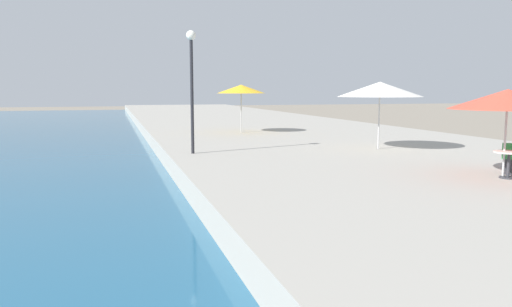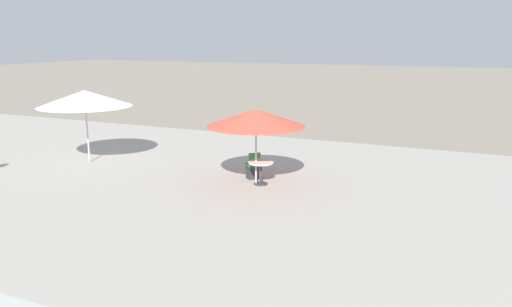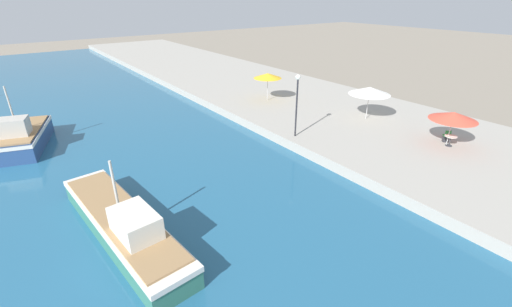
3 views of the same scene
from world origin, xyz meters
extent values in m
cube|color=#A39E93|center=(8.00, 37.00, 0.37)|extent=(16.00, 90.00, 0.74)
cube|color=#33705B|center=(-12.74, 16.51, 0.60)|extent=(3.06, 10.41, 1.13)
cube|color=silver|center=(-12.74, 16.51, 1.04)|extent=(3.11, 10.52, 0.25)
cube|color=#99754C|center=(-12.74, 16.51, 1.22)|extent=(2.82, 9.58, 0.10)
cube|color=silver|center=(-12.57, 14.73, 1.78)|extent=(1.67, 2.39, 1.02)
cylinder|color=#B7B2A8|center=(-12.74, 16.51, 2.63)|extent=(0.12, 0.12, 2.71)
cube|color=navy|center=(-15.65, 31.24, 0.70)|extent=(4.86, 7.06, 1.32)
cube|color=silver|center=(-15.65, 31.24, 1.24)|extent=(4.94, 7.14, 0.25)
cube|color=#99754C|center=(-15.65, 31.24, 1.41)|extent=(4.47, 6.50, 0.10)
cube|color=#B7B2A8|center=(-15.98, 30.17, 2.06)|extent=(2.49, 1.99, 1.19)
cylinder|color=#B7B2A8|center=(-15.65, 31.24, 3.05)|extent=(0.12, 0.12, 3.17)
cylinder|color=#B7B7B7|center=(8.32, 12.28, 1.75)|extent=(0.06, 0.06, 2.02)
cone|color=#E04C38|center=(8.32, 12.28, 2.88)|extent=(3.09, 3.09, 0.54)
cylinder|color=#B7B7B7|center=(8.43, 19.18, 1.87)|extent=(0.06, 0.06, 2.26)
cone|color=white|center=(8.43, 19.18, 3.15)|extent=(3.41, 3.41, 0.60)
cylinder|color=#B7B7B7|center=(5.05, 28.46, 1.92)|extent=(0.06, 0.06, 2.35)
cone|color=yellow|center=(5.05, 28.46, 3.18)|extent=(2.73, 2.73, 0.48)
cylinder|color=#333338|center=(8.34, 12.12, 0.76)|extent=(0.44, 0.44, 0.04)
cylinder|color=#333338|center=(8.34, 12.12, 1.09)|extent=(0.08, 0.08, 0.70)
cylinder|color=beige|center=(8.34, 12.12, 1.46)|extent=(0.80, 0.80, 0.04)
cube|color=#2D2D33|center=(8.87, 12.65, 0.97)|extent=(0.48, 0.48, 0.45)
cube|color=#2D8E42|center=(8.87, 12.65, 1.22)|extent=(0.57, 0.57, 0.06)
cube|color=#2D8E42|center=(8.73, 12.51, 1.45)|extent=(0.33, 0.32, 0.40)
cylinder|color=#232328|center=(0.94, 19.82, 2.84)|extent=(0.12, 0.12, 4.20)
sphere|color=white|center=(0.94, 19.82, 5.12)|extent=(0.36, 0.36, 0.36)
camera|label=1|loc=(-1.94, 1.18, 3.13)|focal=35.00mm
camera|label=2|loc=(-5.67, 6.06, 5.25)|focal=35.00mm
camera|label=3|loc=(-15.37, 2.47, 10.37)|focal=24.00mm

